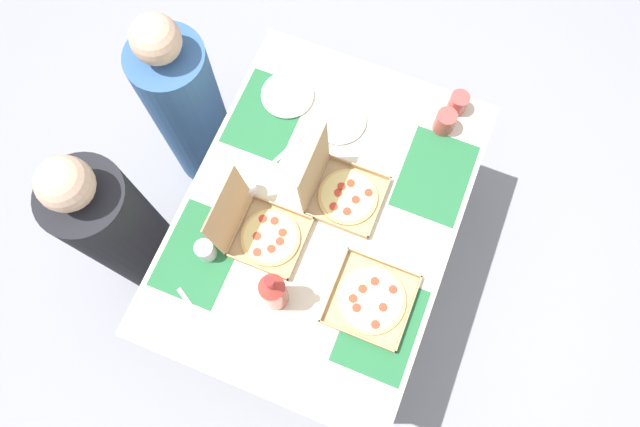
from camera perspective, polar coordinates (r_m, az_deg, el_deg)
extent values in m
plane|color=gray|center=(2.82, 0.00, -4.79)|extent=(6.00, 6.00, 0.00)
cylinder|color=#3F3328|center=(2.38, 4.64, -20.50)|extent=(0.07, 0.07, 0.73)
cylinder|color=#3F3328|center=(2.68, 14.07, 5.88)|extent=(0.07, 0.07, 0.73)
cylinder|color=#3F3328|center=(2.47, -15.56, -12.12)|extent=(0.07, 0.07, 0.73)
cylinder|color=#3F3328|center=(2.76, -3.85, 12.36)|extent=(0.07, 0.07, 0.73)
cube|color=beige|center=(2.10, 0.00, -0.13)|extent=(1.38, 1.01, 0.03)
cube|color=#236638|center=(2.00, 6.31, -11.51)|extent=(0.36, 0.26, 0.00)
cube|color=#236638|center=(2.18, 11.84, 3.88)|extent=(0.36, 0.26, 0.00)
cube|color=#236638|center=(2.09, -12.38, -4.04)|extent=(0.36, 0.26, 0.00)
cube|color=#236638|center=(2.26, -5.58, 10.21)|extent=(0.36, 0.26, 0.00)
cube|color=tan|center=(2.01, 5.25, -8.91)|extent=(0.29, 0.29, 0.01)
cube|color=tan|center=(1.97, 3.84, -12.63)|extent=(0.01, 0.29, 0.03)
cube|color=tan|center=(2.02, 6.68, -5.11)|extent=(0.01, 0.29, 0.03)
cube|color=tan|center=(2.00, 9.16, -10.24)|extent=(0.29, 0.01, 0.03)
cube|color=tan|center=(1.99, 1.44, -7.36)|extent=(0.29, 0.01, 0.03)
cylinder|color=#E0B76B|center=(2.00, 5.27, -8.87)|extent=(0.26, 0.26, 0.01)
cylinder|color=#EFD67F|center=(1.99, 5.29, -8.83)|extent=(0.23, 0.23, 0.00)
cylinder|color=red|center=(2.00, 5.71, -7.01)|extent=(0.03, 0.03, 0.00)
cylinder|color=red|center=(1.99, 4.45, -7.81)|extent=(0.03, 0.03, 0.00)
cylinder|color=red|center=(1.99, 3.45, -8.79)|extent=(0.03, 0.03, 0.00)
cylinder|color=red|center=(1.98, 3.82, -9.73)|extent=(0.03, 0.03, 0.00)
cylinder|color=red|center=(1.98, 5.77, -11.39)|extent=(0.03, 0.03, 0.00)
cylinder|color=red|center=(1.99, 6.56, -9.64)|extent=(0.03, 0.03, 0.00)
cylinder|color=red|center=(2.00, 7.60, -7.82)|extent=(0.03, 0.03, 0.00)
cube|color=tan|center=(2.10, 2.90, 1.66)|extent=(0.26, 0.26, 0.01)
cube|color=tan|center=(2.05, 1.66, -1.27)|extent=(0.01, 0.26, 0.03)
cube|color=tan|center=(2.13, 4.14, 4.79)|extent=(0.01, 0.26, 0.03)
cube|color=tan|center=(2.08, 6.17, 0.60)|extent=(0.26, 0.01, 0.03)
cube|color=tan|center=(2.10, -0.30, 3.03)|extent=(0.26, 0.01, 0.03)
cylinder|color=#E0B76B|center=(2.09, 2.91, 1.74)|extent=(0.23, 0.23, 0.01)
cylinder|color=#EFD67F|center=(2.09, 2.92, 1.81)|extent=(0.20, 0.20, 0.00)
cylinder|color=red|center=(2.10, 3.21, 3.17)|extent=(0.03, 0.03, 0.00)
cylinder|color=red|center=(2.09, 2.26, 2.82)|extent=(0.03, 0.03, 0.00)
cylinder|color=red|center=(2.09, 1.90, 2.18)|extent=(0.03, 0.03, 0.00)
cylinder|color=red|center=(2.07, 1.43, 0.75)|extent=(0.03, 0.03, 0.00)
cylinder|color=red|center=(2.06, 2.82, 0.23)|extent=(0.03, 0.03, 0.00)
cylinder|color=red|center=(2.08, 3.73, 1.44)|extent=(0.03, 0.03, 0.00)
cylinder|color=red|center=(2.09, 5.07, 2.17)|extent=(0.03, 0.03, 0.00)
cube|color=tan|center=(1.97, -0.60, 4.64)|extent=(0.26, 0.02, 0.26)
cube|color=tan|center=(2.06, -5.14, -2.58)|extent=(0.25, 0.25, 0.01)
cube|color=tan|center=(2.02, -6.57, -5.56)|extent=(0.01, 0.25, 0.03)
cube|color=tan|center=(2.07, -3.83, 0.59)|extent=(0.01, 0.25, 0.03)
cube|color=tan|center=(2.02, -1.99, -3.70)|extent=(0.25, 0.01, 0.03)
cube|color=tan|center=(2.07, -8.30, -1.21)|extent=(0.25, 0.01, 0.03)
cylinder|color=#E0B76B|center=(2.05, -5.16, -2.51)|extent=(0.22, 0.22, 0.01)
cylinder|color=#EFD67F|center=(2.04, -5.18, -2.45)|extent=(0.20, 0.20, 0.00)
cylinder|color=red|center=(2.06, -4.75, -0.76)|extent=(0.03, 0.03, 0.00)
cylinder|color=red|center=(2.06, -5.95, -0.54)|extent=(0.03, 0.03, 0.00)
cylinder|color=red|center=(2.05, -6.56, -2.34)|extent=(0.03, 0.03, 0.00)
cylinder|color=red|center=(2.03, -6.55, -4.01)|extent=(0.03, 0.03, 0.00)
cylinder|color=red|center=(2.03, -5.07, -3.67)|extent=(0.03, 0.03, 0.00)
cylinder|color=red|center=(2.03, -4.18, -2.90)|extent=(0.03, 0.03, 0.00)
cylinder|color=red|center=(2.04, -3.91, -1.98)|extent=(0.03, 0.03, 0.00)
cube|color=tan|center=(1.94, -9.45, 0.21)|extent=(0.25, 0.04, 0.25)
cylinder|color=white|center=(2.29, -3.40, 12.11)|extent=(0.21, 0.21, 0.01)
cylinder|color=white|center=(2.28, -3.41, 12.21)|extent=(0.21, 0.21, 0.01)
cylinder|color=white|center=(2.23, 1.93, 9.67)|extent=(0.21, 0.21, 0.01)
cylinder|color=white|center=(2.22, 1.94, 9.76)|extent=(0.22, 0.22, 0.01)
cylinder|color=#B2382D|center=(1.90, -4.77, -8.21)|extent=(0.09, 0.09, 0.22)
cone|color=#B2382D|center=(1.78, -5.10, -7.51)|extent=(0.09, 0.09, 0.04)
cylinder|color=#B2382D|center=(1.73, -5.23, -7.23)|extent=(0.03, 0.03, 0.06)
cylinder|color=red|center=(1.70, -5.33, -7.02)|extent=(0.03, 0.03, 0.01)
cylinder|color=silver|center=(2.09, -7.50, 2.56)|extent=(0.07, 0.07, 0.09)
cylinder|color=silver|center=(2.04, -11.79, -3.79)|extent=(0.07, 0.07, 0.09)
cylinder|color=#BF4742|center=(2.23, 12.82, 9.28)|extent=(0.08, 0.08, 0.10)
cylinder|color=#BF4742|center=(2.29, 14.13, 11.06)|extent=(0.08, 0.08, 0.09)
cube|color=#B7B7BC|center=(2.18, -3.47, 6.56)|extent=(0.18, 0.09, 0.00)
cube|color=#B7B7BC|center=(2.05, -13.02, -9.67)|extent=(0.11, 0.17, 0.00)
cube|color=#B7B7BC|center=(2.00, -7.31, -13.37)|extent=(0.08, 0.20, 0.00)
cylinder|color=black|center=(2.48, -19.47, -1.99)|extent=(0.32, 0.32, 0.98)
sphere|color=#D1A889|center=(1.96, -24.94, 2.80)|extent=(0.19, 0.19, 0.19)
cylinder|color=#33598C|center=(2.64, -13.25, 9.93)|extent=(0.32, 0.32, 0.94)
sphere|color=#D1A889|center=(2.17, -16.69, 16.94)|extent=(0.19, 0.19, 0.19)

